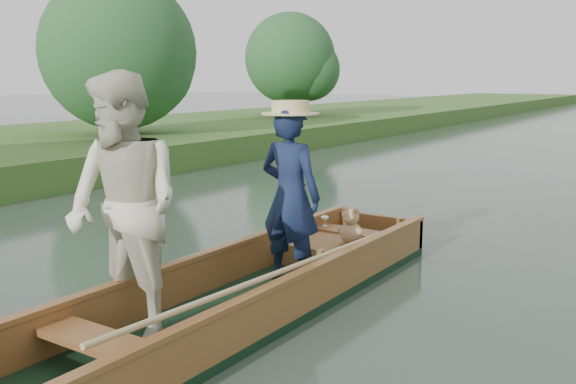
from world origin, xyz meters
The scene contains 3 objects.
ground centered at (0.00, 0.00, 0.00)m, with size 120.00×120.00×0.00m, color #283D30.
trees_far centered at (-0.03, 9.33, 2.48)m, with size 22.70×14.26×4.40m.
punt centered at (-0.14, -0.33, 0.72)m, with size 1.35×5.00×2.03m.
Camera 1 is at (3.20, -4.16, 1.99)m, focal length 40.00 mm.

